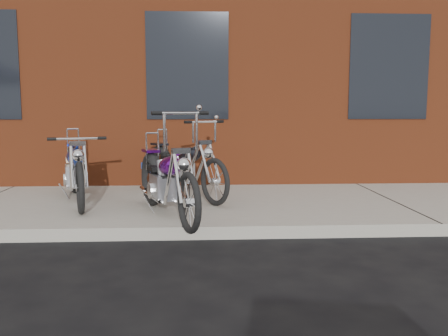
{
  "coord_description": "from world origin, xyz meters",
  "views": [
    {
      "loc": [
        0.19,
        -5.22,
        1.46
      ],
      "look_at": [
        0.51,
        0.8,
        0.72
      ],
      "focal_mm": 38.0,
      "sensor_mm": 36.0,
      "label": 1
    }
  ],
  "objects": [
    {
      "name": "chopper_blue",
      "position": [
        -1.57,
        1.6,
        0.57
      ],
      "size": [
        0.86,
        2.27,
        1.02
      ],
      "rotation": [
        0.0,
        0.0,
        -1.27
      ],
      "color": "black",
      "rests_on": "sidewalk"
    },
    {
      "name": "chopper_purple",
      "position": [
        -0.21,
        0.55,
        0.57
      ],
      "size": [
        0.92,
        2.21,
        1.3
      ],
      "rotation": [
        0.0,
        0.0,
        -1.23
      ],
      "color": "black",
      "rests_on": "sidewalk"
    },
    {
      "name": "building_brick",
      "position": [
        0.0,
        8.0,
        4.0
      ],
      "size": [
        22.0,
        10.0,
        8.0
      ],
      "primitive_type": "cube",
      "color": "maroon",
      "rests_on": "ground"
    },
    {
      "name": "ground",
      "position": [
        0.0,
        0.0,
        0.0
      ],
      "size": [
        120.0,
        120.0,
        0.0
      ],
      "primitive_type": "plane",
      "color": "black",
      "rests_on": "ground"
    },
    {
      "name": "sidewalk",
      "position": [
        0.0,
        1.5,
        0.07
      ],
      "size": [
        22.0,
        3.0,
        0.15
      ],
      "primitive_type": "cube",
      "color": "gray",
      "rests_on": "ground"
    },
    {
      "name": "chopper_third",
      "position": [
        -0.05,
        1.93,
        0.56
      ],
      "size": [
        1.31,
        2.0,
        1.17
      ],
      "rotation": [
        0.0,
        0.0,
        -1.01
      ],
      "color": "black",
      "rests_on": "sidewalk"
    }
  ]
}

